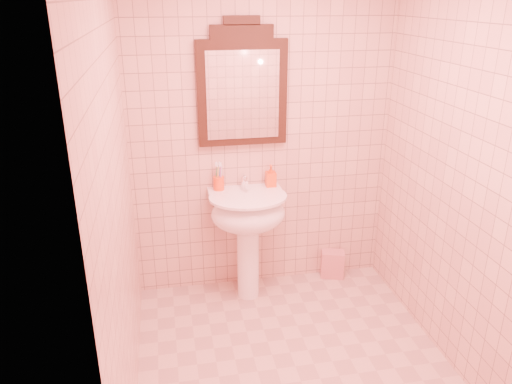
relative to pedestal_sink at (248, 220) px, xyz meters
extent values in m
plane|color=#C6A38F|center=(0.16, -0.87, -0.66)|extent=(2.20, 2.20, 0.00)
cube|color=beige|center=(0.16, 0.23, 0.59)|extent=(2.00, 0.02, 2.50)
cylinder|color=white|center=(0.00, 0.01, -0.31)|extent=(0.17, 0.17, 0.70)
ellipsoid|color=white|center=(0.00, -0.01, 0.06)|extent=(0.56, 0.46, 0.28)
cube|color=white|center=(0.00, 0.15, 0.17)|extent=(0.56, 0.15, 0.05)
cylinder|color=white|center=(0.00, -0.01, 0.19)|extent=(0.58, 0.58, 0.02)
cylinder|color=white|center=(0.00, 0.15, 0.25)|extent=(0.04, 0.04, 0.09)
cylinder|color=white|center=(0.00, 0.10, 0.28)|extent=(0.02, 0.10, 0.02)
cylinder|color=white|center=(0.00, 0.05, 0.26)|extent=(0.02, 0.02, 0.04)
cube|color=white|center=(0.00, 0.16, 0.30)|extent=(0.02, 0.07, 0.01)
cube|color=black|center=(0.00, 0.20, 0.92)|extent=(0.66, 0.05, 0.76)
cube|color=black|center=(0.00, 0.20, 1.35)|extent=(0.44, 0.05, 0.10)
cube|color=black|center=(0.00, 0.20, 1.42)|extent=(0.25, 0.05, 0.06)
cube|color=white|center=(0.00, 0.17, 0.91)|extent=(0.53, 0.01, 0.63)
cylinder|color=#E93F13|center=(-0.20, 0.16, 0.25)|extent=(0.08, 0.08, 0.10)
cylinder|color=silver|center=(-0.18, 0.16, 0.30)|extent=(0.01, 0.01, 0.19)
cylinder|color=#338CD8|center=(-0.19, 0.17, 0.30)|extent=(0.01, 0.01, 0.19)
cylinder|color=#E5334C|center=(-0.21, 0.17, 0.30)|extent=(0.01, 0.01, 0.19)
cylinder|color=#3FBF59|center=(-0.21, 0.16, 0.30)|extent=(0.01, 0.01, 0.19)
cylinder|color=#D8CC4C|center=(-0.21, 0.14, 0.30)|extent=(0.01, 0.01, 0.19)
cylinder|color=purple|center=(-0.19, 0.14, 0.30)|extent=(0.01, 0.01, 0.19)
imported|color=#E14712|center=(0.21, 0.16, 0.29)|extent=(0.08, 0.08, 0.17)
cube|color=tan|center=(0.75, 0.16, -0.55)|extent=(0.22, 0.18, 0.23)
camera|label=1|loc=(-0.58, -3.37, 1.58)|focal=35.00mm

